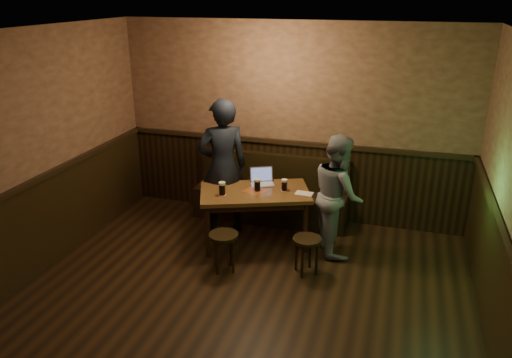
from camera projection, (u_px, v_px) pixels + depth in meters
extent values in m
cube|color=black|center=(219.00, 338.00, 4.85)|extent=(5.00, 6.00, 0.02)
cube|color=beige|center=(210.00, 39.00, 3.85)|extent=(5.00, 6.00, 0.02)
cube|color=#95674C|center=(292.00, 123.00, 7.04)|extent=(5.00, 0.02, 2.80)
cube|color=black|center=(290.00, 180.00, 7.32)|extent=(4.98, 0.04, 1.10)
cube|color=black|center=(1.00, 251.00, 5.32)|extent=(0.04, 5.98, 1.10)
cube|color=black|center=(508.00, 340.00, 3.98)|extent=(0.04, 5.98, 1.10)
cube|color=black|center=(291.00, 143.00, 7.08)|extent=(4.98, 0.06, 0.06)
cube|color=black|center=(270.00, 205.00, 7.26)|extent=(2.20, 0.50, 0.45)
cube|color=black|center=(274.00, 170.00, 7.27)|extent=(2.20, 0.10, 0.50)
cube|color=#513517|center=(255.00, 193.00, 6.42)|extent=(1.58, 1.25, 0.05)
cube|color=black|center=(255.00, 198.00, 6.45)|extent=(1.43, 1.10, 0.08)
cube|color=maroon|center=(255.00, 191.00, 6.41)|extent=(0.34, 0.34, 0.00)
cylinder|color=black|center=(208.00, 231.00, 6.21)|extent=(0.07, 0.07, 0.69)
cylinder|color=black|center=(208.00, 210.00, 6.80)|extent=(0.07, 0.07, 0.69)
cylinder|color=black|center=(305.00, 228.00, 6.31)|extent=(0.07, 0.07, 0.69)
cylinder|color=black|center=(297.00, 207.00, 6.90)|extent=(0.07, 0.07, 0.69)
cylinder|color=black|center=(224.00, 235.00, 5.87)|extent=(0.45, 0.45, 0.04)
cylinder|color=black|center=(233.00, 256.00, 5.88)|extent=(0.04, 0.04, 0.46)
cylinder|color=black|center=(231.00, 248.00, 6.06)|extent=(0.04, 0.04, 0.46)
cylinder|color=black|center=(215.00, 249.00, 6.03)|extent=(0.04, 0.04, 0.46)
cylinder|color=black|center=(217.00, 257.00, 5.85)|extent=(0.04, 0.04, 0.46)
cylinder|color=black|center=(307.00, 240.00, 5.81)|extent=(0.39, 0.39, 0.04)
cylinder|color=black|center=(317.00, 259.00, 5.84)|extent=(0.04, 0.04, 0.44)
cylinder|color=black|center=(310.00, 251.00, 6.00)|extent=(0.04, 0.04, 0.44)
cylinder|color=black|center=(296.00, 254.00, 5.94)|extent=(0.04, 0.04, 0.44)
cylinder|color=black|center=(302.00, 261.00, 5.78)|extent=(0.04, 0.04, 0.44)
cylinder|color=#A72C14|center=(222.00, 195.00, 6.29)|extent=(0.11, 0.11, 0.00)
cylinder|color=silver|center=(222.00, 194.00, 6.29)|extent=(0.09, 0.09, 0.00)
cylinder|color=black|center=(222.00, 189.00, 6.26)|extent=(0.08, 0.08, 0.13)
cylinder|color=beige|center=(222.00, 183.00, 6.23)|extent=(0.09, 0.09, 0.03)
cylinder|color=#A72C14|center=(257.00, 191.00, 6.41)|extent=(0.11, 0.11, 0.00)
cylinder|color=silver|center=(257.00, 191.00, 6.41)|extent=(0.09, 0.09, 0.00)
cylinder|color=black|center=(257.00, 186.00, 6.38)|extent=(0.08, 0.08, 0.13)
cylinder|color=beige|center=(257.00, 180.00, 6.35)|extent=(0.08, 0.08, 0.03)
cylinder|color=#A72C14|center=(284.00, 190.00, 6.42)|extent=(0.10, 0.10, 0.00)
cylinder|color=silver|center=(284.00, 190.00, 6.42)|extent=(0.08, 0.08, 0.00)
cylinder|color=black|center=(284.00, 186.00, 6.40)|extent=(0.07, 0.07, 0.12)
cylinder|color=beige|center=(284.00, 180.00, 6.37)|extent=(0.08, 0.08, 0.03)
cube|color=silver|center=(263.00, 184.00, 6.60)|extent=(0.37, 0.33, 0.01)
cube|color=#B2B2B7|center=(263.00, 184.00, 6.60)|extent=(0.32, 0.27, 0.00)
cube|color=silver|center=(261.00, 174.00, 6.66)|extent=(0.30, 0.19, 0.20)
cube|color=#53639B|center=(262.00, 174.00, 6.65)|extent=(0.27, 0.17, 0.17)
cube|color=silver|center=(304.00, 193.00, 6.33)|extent=(0.23, 0.16, 0.00)
imported|color=black|center=(223.00, 167.00, 6.70)|extent=(0.82, 0.74, 1.87)
imported|color=gray|center=(338.00, 194.00, 6.23)|extent=(0.83, 0.92, 1.54)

